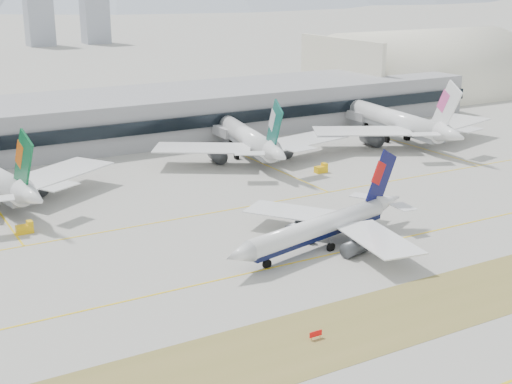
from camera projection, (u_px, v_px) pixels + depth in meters
ground at (294, 251)px, 142.87m from camera, size 3000.00×3000.00×0.00m
apron_markings at (507, 377)px, 98.11m from camera, size 360.00×122.22×0.06m
taxiing_airliner at (324, 227)px, 144.49m from camera, size 51.29×43.87×17.44m
widebody_cathay at (249, 140)px, 213.79m from camera, size 60.53×60.02×21.95m
widebody_china_air at (400, 123)px, 235.49m from camera, size 67.09×66.04×24.06m
terminal at (107, 119)px, 235.97m from camera, size 280.00×43.10×15.00m
hangar at (417, 96)px, 328.53m from camera, size 91.00×60.00×60.00m
hold_sign_left at (316, 334)px, 108.07m from camera, size 2.20×0.15×1.35m
gse_c at (321, 169)px, 199.99m from camera, size 3.55×2.00×2.60m
gse_b at (25, 228)px, 152.76m from camera, size 3.55×2.00×2.60m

